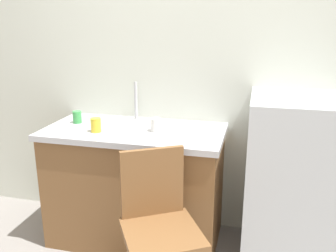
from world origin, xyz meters
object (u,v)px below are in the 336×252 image
object	(u,v)px
cup_yellow	(96,125)
cup_white	(156,125)
chair	(159,224)
cup_green	(77,117)
refrigerator	(296,184)

from	to	relation	value
cup_yellow	cup_white	xyz separation A→B (m)	(0.38, 0.11, -0.00)
chair	cup_yellow	bearing A→B (deg)	110.57
cup_yellow	cup_green	bearing A→B (deg)	143.16
cup_yellow	cup_green	size ratio (longest dim) A/B	1.10
cup_yellow	cup_white	size ratio (longest dim) A/B	1.05
cup_green	cup_white	distance (m)	0.61
cup_yellow	cup_green	xyz separation A→B (m)	(-0.23, 0.17, -0.00)
chair	cup_white	xyz separation A→B (m)	(-0.17, 0.55, 0.39)
refrigerator	cup_yellow	world-z (taller)	refrigerator
refrigerator	cup_white	xyz separation A→B (m)	(-0.93, -0.02, 0.33)
chair	cup_green	size ratio (longest dim) A/B	10.26
refrigerator	cup_green	xyz separation A→B (m)	(-1.54, 0.05, 0.33)
cup_green	cup_white	world-z (taller)	cup_white
chair	cup_yellow	distance (m)	0.81
cup_white	cup_yellow	bearing A→B (deg)	-164.29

